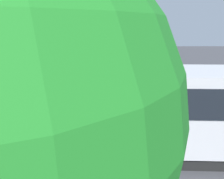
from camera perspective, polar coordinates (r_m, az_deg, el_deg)
ground_plane at (r=14.30m, az=-3.72°, el=-4.43°), size 80.00×80.00×0.00m
tour_bus at (r=8.99m, az=6.01°, el=-5.46°), size 11.14×3.16×3.25m
spectator_far_left at (r=11.76m, az=8.47°, el=-3.71°), size 0.57×0.38×1.72m
spectator_left at (r=12.05m, az=4.24°, el=-3.35°), size 0.58×0.34×1.65m
spectator_centre at (r=11.56m, az=-0.30°, el=-4.03°), size 0.57×0.33×1.68m
parked_motorcycle_silver at (r=11.48m, az=10.71°, el=-7.18°), size 2.05×0.58×0.99m
stunt_motorcycle at (r=17.26m, az=-6.22°, el=2.52°), size 1.81×1.12×1.79m
traffic_cone at (r=17.32m, az=-0.97°, el=0.19°), size 0.34×0.34×0.63m
bay_line_a at (r=14.66m, az=6.94°, el=-4.00°), size 0.32×4.81×0.01m
bay_line_b at (r=14.52m, az=-3.06°, el=-4.10°), size 0.27×3.78×0.01m
bay_line_c at (r=14.82m, az=-12.97°, el=-4.08°), size 0.31×4.63×0.01m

